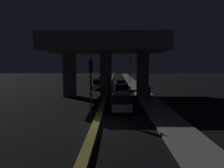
{
  "coord_description": "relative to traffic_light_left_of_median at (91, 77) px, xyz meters",
  "views": [
    {
      "loc": [
        1.39,
        -14.64,
        4.14
      ],
      "look_at": [
        0.71,
        18.03,
        1.36
      ],
      "focal_mm": 35.0,
      "sensor_mm": 36.0,
      "label": 1
    }
  ],
  "objects": [
    {
      "name": "ground_plane",
      "position": [
        0.65,
        -2.7,
        -3.24
      ],
      "size": [
        200.0,
        200.0,
        0.0
      ],
      "primitive_type": "plane",
      "color": "black"
    },
    {
      "name": "median_divider",
      "position": [
        0.65,
        32.3,
        -3.11
      ],
      "size": [
        0.51,
        126.0,
        0.28
      ],
      "primitive_type": "cube",
      "color": "olive",
      "rests_on": "ground_plane"
    },
    {
      "name": "sidewalk_right",
      "position": [
        5.88,
        25.3,
        -3.17
      ],
      "size": [
        2.44,
        126.0,
        0.16
      ],
      "primitive_type": "cube",
      "color": "gray",
      "rests_on": "ground_plane"
    },
    {
      "name": "elevated_overpass",
      "position": [
        0.65,
        11.55,
        3.11
      ],
      "size": [
        14.24,
        13.19,
        8.59
      ],
      "color": "slate",
      "rests_on": "ground_plane"
    },
    {
      "name": "traffic_light_left_of_median",
      "position": [
        0.0,
        0.0,
        0.0
      ],
      "size": [
        0.3,
        0.49,
        4.75
      ],
      "color": "black",
      "rests_on": "ground_plane"
    },
    {
      "name": "street_lamp",
      "position": [
        4.98,
        37.06,
        1.18
      ],
      "size": [
        2.76,
        0.32,
        7.32
      ],
      "color": "#2D2D30",
      "rests_on": "ground_plane"
    },
    {
      "name": "car_silver_lead",
      "position": [
        2.5,
        2.45,
        -2.37
      ],
      "size": [
        1.88,
        4.47,
        1.64
      ],
      "rotation": [
        0.0,
        0.0,
        1.58
      ],
      "color": "gray",
      "rests_on": "ground_plane"
    },
    {
      "name": "car_black_second",
      "position": [
        2.74,
        10.85,
        -2.34
      ],
      "size": [
        2.05,
        4.78,
        1.72
      ],
      "rotation": [
        0.0,
        0.0,
        1.54
      ],
      "color": "black",
      "rests_on": "ground_plane"
    },
    {
      "name": "car_dark_blue_third",
      "position": [
        2.75,
        18.53,
        -2.32
      ],
      "size": [
        1.92,
        4.1,
        1.75
      ],
      "rotation": [
        0.0,
        0.0,
        1.59
      ],
      "color": "#141938",
      "rests_on": "ground_plane"
    },
    {
      "name": "car_silver_fourth",
      "position": [
        2.72,
        24.59,
        -2.55
      ],
      "size": [
        1.89,
        4.35,
        1.31
      ],
      "rotation": [
        0.0,
        0.0,
        1.55
      ],
      "color": "gray",
      "rests_on": "ground_plane"
    },
    {
      "name": "car_white_lead_oncoming",
      "position": [
        -1.09,
        20.42,
        -2.3
      ],
      "size": [
        1.97,
        4.24,
        1.79
      ],
      "rotation": [
        0.0,
        0.0,
        -1.61
      ],
      "color": "silver",
      "rests_on": "ground_plane"
    },
    {
      "name": "car_silver_second_oncoming",
      "position": [
        -1.17,
        32.0,
        -2.41
      ],
      "size": [
        2.02,
        4.15,
        1.6
      ],
      "rotation": [
        0.0,
        0.0,
        -1.6
      ],
      "color": "gray",
      "rests_on": "ground_plane"
    },
    {
      "name": "motorcycle_blue_filtering_near",
      "position": [
        1.63,
        2.72,
        -2.64
      ],
      "size": [
        0.34,
        2.0,
        1.42
      ],
      "rotation": [
        0.0,
        0.0,
        1.62
      ],
      "color": "black",
      "rests_on": "ground_plane"
    },
    {
      "name": "motorcycle_red_filtering_mid",
      "position": [
        1.26,
        11.59,
        -2.61
      ],
      "size": [
        0.33,
        1.93,
        1.51
      ],
      "rotation": [
        0.0,
        0.0,
        1.61
      ],
      "color": "black",
      "rests_on": "ground_plane"
    },
    {
      "name": "motorcycle_black_filtering_far",
      "position": [
        1.49,
        16.65,
        -2.61
      ],
      "size": [
        0.33,
        1.99,
        1.5
      ],
      "rotation": [
        0.0,
        0.0,
        1.6
      ],
      "color": "black",
      "rests_on": "ground_plane"
    },
    {
      "name": "pedestrian_on_sidewalk",
      "position": [
        5.8,
        7.5,
        -2.24
      ],
      "size": [
        0.31,
        0.31,
        1.68
      ],
      "color": "#2D261E",
      "rests_on": "sidewalk_right"
    }
  ]
}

